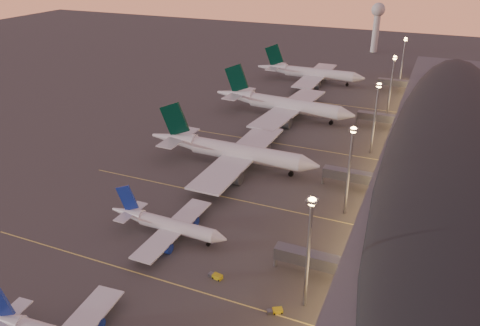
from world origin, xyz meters
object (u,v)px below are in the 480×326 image
baggage_tug_c (216,276)px  baggage_tug_d (276,311)px  airliner_wide_far (310,73)px  airliner_wide_near (231,151)px  airliner_narrow_north (167,225)px  airliner_wide_mid (282,104)px  radar_tower (377,19)px

baggage_tug_c → baggage_tug_d: 16.84m
airliner_wide_far → baggage_tug_d: airliner_wide_far is taller
airliner_wide_near → airliner_wide_far: (-3.83, 111.93, -0.20)m
airliner_wide_near → airliner_wide_far: 112.00m
baggage_tug_c → baggage_tug_d: baggage_tug_c is taller
airliner_narrow_north → airliner_wide_far: size_ratio=0.58×
airliner_narrow_north → airliner_wide_mid: 98.87m
airliner_narrow_north → radar_tower: radar_tower is taller
airliner_wide_mid → airliner_wide_far: bearing=99.1°
airliner_wide_near → airliner_wide_far: bearing=92.5°
radar_tower → airliner_wide_near: bearing=-94.5°
airliner_wide_mid → baggage_tug_c: (21.16, -109.33, -4.87)m
airliner_narrow_north → baggage_tug_d: airliner_narrow_north is taller
airliner_narrow_north → baggage_tug_d: size_ratio=10.18×
airliner_wide_far → radar_tower: (19.89, 91.92, 16.99)m
airliner_wide_mid → airliner_wide_near: bearing=-84.7°
airliner_wide_far → baggage_tug_c: airliner_wide_far is taller
airliner_wide_near → airliner_narrow_north: bearing=-86.6°
airliner_wide_near → radar_tower: size_ratio=1.89×
baggage_tug_c → baggage_tug_d: size_ratio=1.06×
airliner_wide_far → airliner_narrow_north: bearing=-87.4°
baggage_tug_c → airliner_wide_near: bearing=119.9°
airliner_wide_near → baggage_tug_c: airliner_wide_near is taller
airliner_narrow_north → airliner_wide_far: bearing=93.0°
airliner_narrow_north → baggage_tug_d: 38.39m
airliner_wide_mid → baggage_tug_c: size_ratio=18.35×
airliner_wide_mid → airliner_wide_far: 58.27m
airliner_wide_far → baggage_tug_d: size_ratio=17.71×
airliner_wide_mid → baggage_tug_d: 120.38m
radar_tower → baggage_tug_d: 266.16m
airliner_wide_near → radar_tower: (16.05, 203.85, 16.79)m
airliner_narrow_north → radar_tower: bearing=87.6°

